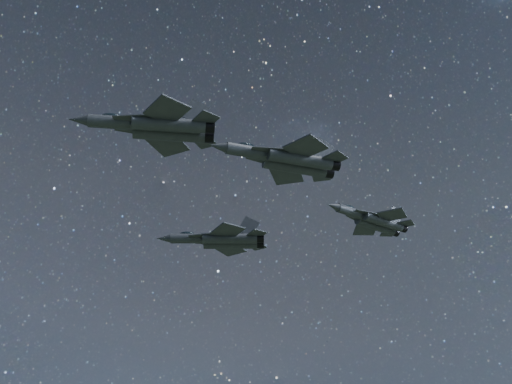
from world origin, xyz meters
name	(u,v)px	position (x,y,z in m)	size (l,w,h in m)	color
jet_lead	(157,127)	(-12.11, -7.33, 150.39)	(19.14, 12.92, 4.82)	#2F343B
jet_left	(221,240)	(6.09, 18.54, 149.16)	(18.94, 12.45, 4.86)	#2F343B
jet_right	(287,160)	(4.22, -10.94, 147.47)	(17.94, 12.56, 4.52)	#2F343B
jet_slot	(373,220)	(24.74, 0.60, 148.20)	(15.94, 11.02, 4.00)	#2F343B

